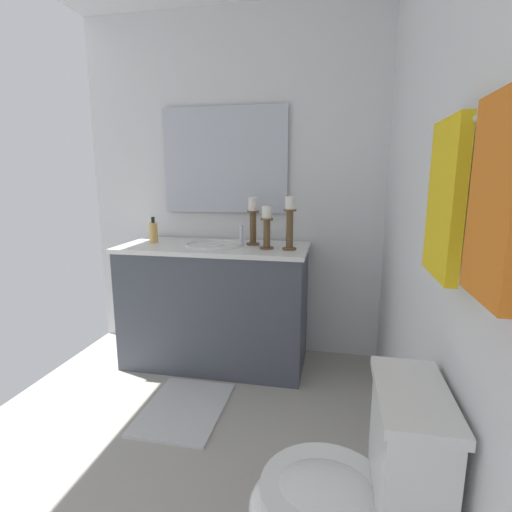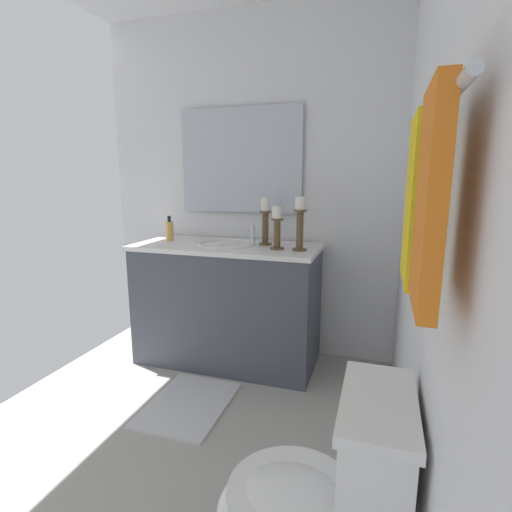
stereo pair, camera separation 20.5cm
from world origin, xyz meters
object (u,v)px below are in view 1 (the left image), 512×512
Objects in this scene: towel_near_vanity at (445,200)px; soap_bottle at (154,232)px; sink_basin at (215,251)px; toilet at (348,504)px; towel_bar at (484,116)px; towel_center at (497,199)px; candle_holder_short at (267,226)px; mirror at (224,160)px; candle_holder_tall at (290,222)px; bath_mat at (184,409)px; candle_holder_mid at (253,220)px; vanity_cabinet at (216,305)px.

soap_bottle is at bearing -133.53° from towel_near_vanity.
sink_basin reaches higher than toilet.
towel_center is at bearing -6.10° from towel_bar.
candle_holder_short reaches higher than toilet.
mirror reaches higher than candle_holder_tall.
mirror is 3.32× the size of candle_holder_short.
candle_holder_tall is 1.50m from towel_near_vanity.
bath_mat is at bearing 34.89° from soap_bottle.
bath_mat is at bearing -126.71° from towel_near_vanity.
bath_mat is (0.91, -0.00, -1.41)m from mirror.
towel_center is at bearing 24.14° from candle_holder_mid.
bath_mat is (0.65, 0.46, -0.91)m from soap_bottle.
towel_center is (0.34, 0.00, 0.02)m from towel_near_vanity.
candle_holder_short is 0.86× the size of candle_holder_mid.
soap_bottle is at bearing -95.25° from candle_holder_tall.
sink_basin is 0.42m from candle_holder_short.
candle_holder_mid is at bearing 160.08° from bath_mat.
towel_center is (1.84, 0.83, 0.25)m from candle_holder_mid.
towel_near_vanity reaches higher than candle_holder_tall.
candle_holder_tall reaches higher than soap_bottle.
towel_bar is (1.54, 0.58, 0.40)m from candle_holder_tall.
soap_bottle is at bearing -93.64° from vanity_cabinet.
candle_holder_tall reaches higher than candle_holder_short.
sink_basin is at bearing 86.36° from soap_bottle.
toilet is 1.87× the size of towel_near_vanity.
sink_basin is 1.19× the size of candle_holder_tall.
candle_holder_tall is 1.81m from towel_center.
mirror reaches higher than towel_near_vanity.
towel_near_vanity and towel_center have the same top height.
toilet is at bearing 30.18° from vanity_cabinet.
mirror is at bearing -123.21° from candle_holder_tall.
towel_bar is 1.12× the size of bath_mat.
mirror is 2.03m from towel_near_vanity.
candle_holder_mid is 2.03m from towel_center.
towel_near_vanity reaches higher than bath_mat.
toilet is at bearing 30.15° from sink_basin.
candle_holder_mid reaches higher than toilet.
sink_basin is at bearing -142.97° from towel_near_vanity.
mirror is 2.53× the size of towel_center.
vanity_cabinet is 1.74m from toilet.
vanity_cabinet is 1.90× the size of towel_bar.
candle_holder_short reaches higher than soap_bottle.
toilet is at bearing 21.45° from candle_holder_mid.
toilet is at bearing 19.17° from candle_holder_short.
soap_bottle is 0.30× the size of bath_mat.
sink_basin is 0.67× the size of bath_mat.
soap_bottle is (-0.09, -0.98, -0.11)m from candle_holder_tall.
candle_holder_mid is 0.72m from soap_bottle.
towel_bar is at bearing 20.58° from candle_holder_tall.
sink_basin is 1.00× the size of towel_near_vanity.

